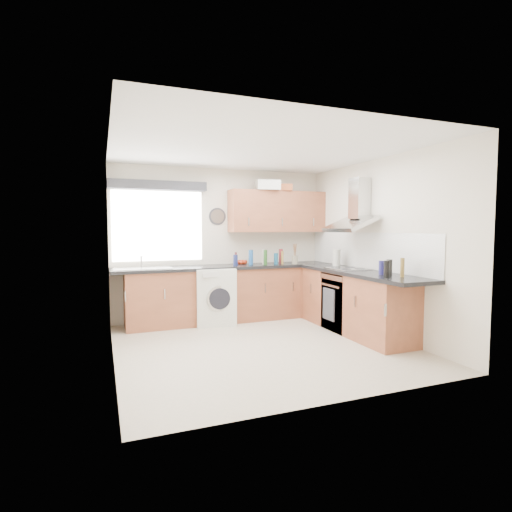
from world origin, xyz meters
name	(u,v)px	position (x,y,z in m)	size (l,w,h in m)	color
ground_plane	(262,346)	(0.00, 0.00, 0.00)	(3.60, 3.60, 0.00)	beige
ceiling	(262,149)	(0.00, 0.00, 2.50)	(3.60, 3.60, 0.02)	white
wall_back	(222,244)	(0.00, 1.80, 1.25)	(3.60, 0.02, 2.50)	silver
wall_front	(342,259)	(0.00, -1.80, 1.25)	(3.60, 0.02, 2.50)	silver
wall_left	(111,252)	(-1.80, 0.00, 1.25)	(0.02, 3.60, 2.50)	silver
wall_right	(378,247)	(1.80, 0.00, 1.25)	(0.02, 3.60, 2.50)	silver
window	(158,226)	(-1.05, 1.79, 1.55)	(1.40, 0.02, 1.10)	silver
window_blind	(158,185)	(-1.05, 1.70, 2.18)	(1.50, 0.18, 0.14)	#2C2D32
splashback	(365,250)	(1.79, 0.30, 1.18)	(0.01, 3.00, 0.54)	white
base_cab_back	(221,295)	(-0.10, 1.51, 0.43)	(3.00, 0.58, 0.86)	brown
base_cab_corner	(308,290)	(1.50, 1.50, 0.43)	(0.60, 0.60, 0.86)	brown
base_cab_right	(354,303)	(1.51, 0.15, 0.43)	(0.58, 2.10, 0.86)	brown
worktop_back	(227,267)	(0.00, 1.50, 0.89)	(3.60, 0.62, 0.05)	black
worktop_right	(360,273)	(1.50, 0.00, 0.89)	(0.62, 2.42, 0.05)	black
sink	(142,266)	(-1.33, 1.50, 0.95)	(0.84, 0.46, 0.10)	#B0B1B1
oven	(348,301)	(1.50, 0.30, 0.42)	(0.56, 0.58, 0.85)	black
hob_plate	(348,269)	(1.50, 0.30, 0.92)	(0.52, 0.52, 0.01)	#B0B1B1
extractor_hood	(355,211)	(1.60, 0.30, 1.77)	(0.52, 0.78, 0.66)	#B0B1B1
upper_cabinets	(278,212)	(0.95, 1.62, 1.80)	(1.70, 0.35, 0.70)	brown
washing_machine	(214,296)	(-0.24, 1.40, 0.44)	(0.61, 0.59, 0.89)	silver
wall_clock	(218,216)	(-0.08, 1.78, 1.71)	(0.29, 0.29, 0.04)	#2C2D32
casserole	(268,185)	(0.73, 1.52, 2.23)	(0.38, 0.28, 0.16)	silver
storage_box	(285,188)	(1.03, 1.52, 2.20)	(0.24, 0.20, 0.11)	#9A4724
utensil_pot	(295,260)	(1.15, 1.35, 0.98)	(0.10, 0.10, 0.14)	gray
kitchen_roll	(337,258)	(1.62, 0.80, 1.04)	(0.12, 0.12, 0.26)	silver
tomato_cluster	(242,262)	(0.31, 1.65, 0.94)	(0.15, 0.15, 0.07)	#B02911
jar_0	(235,260)	(0.13, 1.46, 1.00)	(0.07, 0.07, 0.17)	navy
jar_1	(282,258)	(0.95, 1.41, 1.02)	(0.04, 0.04, 0.22)	olive
jar_2	(265,257)	(0.61, 1.36, 1.03)	(0.06, 0.06, 0.25)	#1F4619
jar_3	(264,257)	(0.62, 1.43, 1.04)	(0.05, 0.05, 0.25)	#B6A99B
jar_4	(251,257)	(0.41, 1.50, 1.03)	(0.07, 0.07, 0.24)	#1D4D8C
jar_5	(236,258)	(0.19, 1.63, 1.01)	(0.04, 0.04, 0.20)	#5A2024
jar_6	(281,256)	(0.95, 1.48, 1.04)	(0.07, 0.07, 0.25)	maroon
jar_7	(276,259)	(0.84, 1.43, 1.00)	(0.07, 0.07, 0.18)	navy
bottle_0	(389,267)	(1.53, -0.57, 1.01)	(0.07, 0.07, 0.21)	black
bottle_1	(402,267)	(1.57, -0.76, 1.03)	(0.05, 0.05, 0.24)	olive
bottle_2	(387,269)	(1.36, -0.73, 1.01)	(0.06, 0.06, 0.21)	black
bottle_3	(381,268)	(1.50, -0.45, 1.00)	(0.07, 0.07, 0.18)	navy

